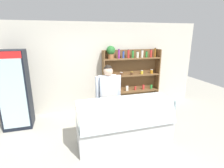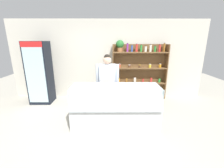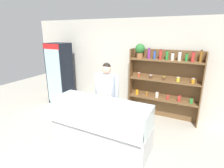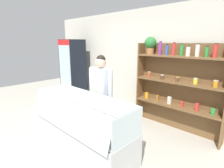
% 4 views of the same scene
% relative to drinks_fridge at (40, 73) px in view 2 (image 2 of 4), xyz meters
% --- Properties ---
extents(ground_plane, '(12.00, 12.00, 0.00)m').
position_rel_drinks_fridge_xyz_m(ground_plane, '(2.20, -1.49, -1.00)').
color(ground_plane, '#B7B2A3').
extents(back_wall, '(6.80, 0.10, 2.70)m').
position_rel_drinks_fridge_xyz_m(back_wall, '(2.20, 0.59, 0.35)').
color(back_wall, beige).
rests_on(back_wall, ground).
extents(drinks_fridge, '(0.67, 0.59, 1.99)m').
position_rel_drinks_fridge_xyz_m(drinks_fridge, '(0.00, 0.00, 0.00)').
color(drinks_fridge, black).
rests_on(drinks_fridge, ground).
extents(shelving_unit, '(1.87, 0.29, 2.02)m').
position_rel_drinks_fridge_xyz_m(shelving_unit, '(3.23, 0.39, 0.14)').
color(shelving_unit, brown).
rests_on(shelving_unit, ground).
extents(deli_display_case, '(2.05, 0.75, 1.01)m').
position_rel_drinks_fridge_xyz_m(deli_display_case, '(2.41, -1.47, -0.68)').
color(deli_display_case, silver).
rests_on(deli_display_case, ground).
extents(shop_clerk, '(0.63, 0.25, 1.67)m').
position_rel_drinks_fridge_xyz_m(shop_clerk, '(2.21, -0.83, -0.01)').
color(shop_clerk, '#2D2D38').
rests_on(shop_clerk, ground).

